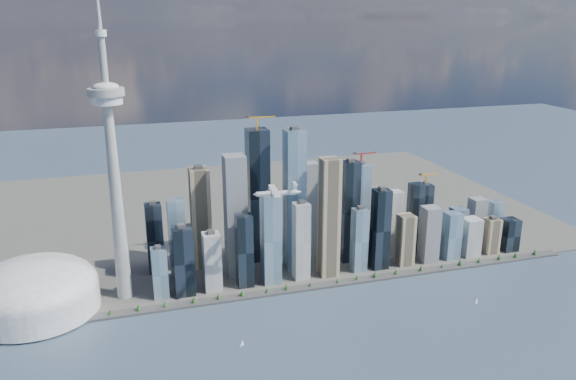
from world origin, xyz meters
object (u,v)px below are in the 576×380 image
object	(u,v)px
needle_tower	(113,166)
sailboat_east	(477,301)
airplane	(277,193)
sailboat_west	(242,343)
dome_stadium	(35,290)

from	to	relation	value
needle_tower	sailboat_east	distance (m)	647.15
needle_tower	airplane	world-z (taller)	needle_tower
airplane	sailboat_east	world-z (taller)	airplane
needle_tower	airplane	distance (m)	269.60
sailboat_west	sailboat_east	xyz separation A→B (m)	(410.07, 10.62, 0.07)
dome_stadium	sailboat_west	size ratio (longest dim) A/B	18.77
dome_stadium	sailboat_east	xyz separation A→B (m)	(712.02, -183.94, -35.95)
needle_tower	dome_stadium	xyz separation A→B (m)	(-140.00, -10.00, -196.40)
needle_tower	sailboat_east	size ratio (longest dim) A/B	50.63
airplane	sailboat_east	xyz separation A→B (m)	(328.74, -82.61, -199.07)
sailboat_east	needle_tower	bearing A→B (deg)	142.88
needle_tower	sailboat_west	distance (m)	349.42
needle_tower	sailboat_east	bearing A→B (deg)	-18.73
dome_stadium	airplane	distance (m)	428.69
sailboat_west	airplane	bearing A→B (deg)	29.01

